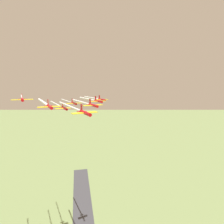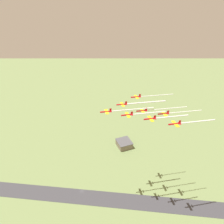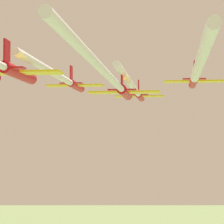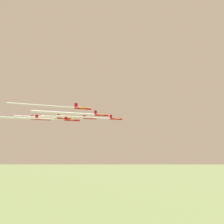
# 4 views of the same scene
# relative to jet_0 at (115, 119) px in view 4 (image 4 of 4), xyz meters

# --- Properties ---
(jet_0) EXTENTS (10.59, 11.01, 3.68)m
(jet_0) POSITION_rel_jet_0_xyz_m (0.00, 0.00, 0.00)
(jet_0) COLOR #B20C14
(jet_1) EXTENTS (10.59, 11.01, 3.68)m
(jet_1) POSITION_rel_jet_0_xyz_m (-13.73, -15.58, 0.54)
(jet_1) COLOR #B20C14
(jet_2) EXTENTS (10.59, 11.01, 3.68)m
(jet_2) POSITION_rel_jet_0_xyz_m (6.94, -19.57, 1.02)
(jet_2) COLOR #B20C14
(jet_3) EXTENTS (10.59, 11.01, 3.68)m
(jet_3) POSITION_rel_jet_0_xyz_m (-27.47, -31.15, 0.69)
(jet_3) COLOR #B20C14
(jet_4) EXTENTS (10.59, 11.01, 3.68)m
(jet_4) POSITION_rel_jet_0_xyz_m (-6.79, -35.15, -2.44)
(jet_4) COLOR #B20C14
(jet_5) EXTENTS (10.59, 11.01, 3.68)m
(jet_5) POSITION_rel_jet_0_xyz_m (13.88, -39.14, 3.34)
(jet_5) COLOR #B20C14
(jet_6) EXTENTS (10.59, 11.01, 3.68)m
(jet_6) POSITION_rel_jet_0_xyz_m (-41.20, -46.73, -0.02)
(jet_6) COLOR #B20C14
(jet_7) EXTENTS (10.59, 11.01, 3.68)m
(jet_7) POSITION_rel_jet_0_xyz_m (-20.52, -50.72, -1.76)
(jet_7) COLOR #B20C14
(smoke_trail_0) EXTENTS (8.96, 41.69, 0.95)m
(smoke_trail_0) POSITION_rel_jet_0_xyz_m (-4.97, -25.70, -0.05)
(smoke_trail_0) COLOR white
(smoke_trail_1) EXTENTS (7.07, 31.70, 1.00)m
(smoke_trail_1) POSITION_rel_jet_0_xyz_m (-17.73, -36.27, 0.49)
(smoke_trail_1) COLOR white
(smoke_trail_2) EXTENTS (9.30, 41.35, 1.38)m
(smoke_trail_2) POSITION_rel_jet_0_xyz_m (2.02, -45.06, 0.97)
(smoke_trail_2) COLOR white
(smoke_trail_3) EXTENTS (7.00, 30.76, 1.12)m
(smoke_trail_3) POSITION_rel_jet_0_xyz_m (-31.37, -51.37, 0.64)
(smoke_trail_3) COLOR white
(smoke_trail_4) EXTENTS (8.97, 42.46, 0.81)m
(smoke_trail_4) POSITION_rel_jet_0_xyz_m (-11.83, -61.24, -2.49)
(smoke_trail_4) COLOR white
(smoke_trail_5) EXTENTS (7.93, 37.33, 0.76)m
(smoke_trail_5) POSITION_rel_jet_0_xyz_m (9.33, -62.68, 3.29)
(smoke_trail_5) COLOR white
(smoke_trail_6) EXTENTS (7.23, 32.11, 1.08)m
(smoke_trail_6) POSITION_rel_jet_0_xyz_m (-45.24, -67.63, -0.07)
(smoke_trail_6) COLOR white
(smoke_trail_7) EXTENTS (7.34, 34.21, 0.77)m
(smoke_trail_7) POSITION_rel_jet_0_xyz_m (-24.77, -72.70, -1.81)
(smoke_trail_7) COLOR white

